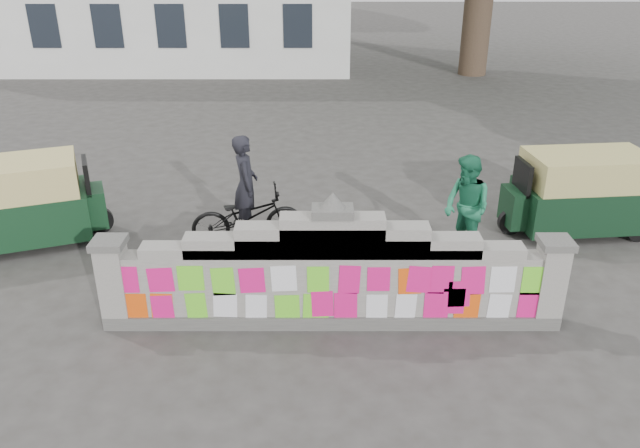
{
  "coord_description": "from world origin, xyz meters",
  "views": [
    {
      "loc": [
        -0.17,
        -7.52,
        5.01
      ],
      "look_at": [
        -0.17,
        1.0,
        1.1
      ],
      "focal_mm": 35.0,
      "sensor_mm": 36.0,
      "label": 1
    }
  ],
  "objects_px": {
    "cyclist_rider": "(246,198)",
    "pedestrian": "(467,207)",
    "cyclist_bike": "(247,217)",
    "rickshaw_left": "(19,202)",
    "rickshaw_right": "(580,192)"
  },
  "relations": [
    {
      "from": "rickshaw_right",
      "to": "pedestrian",
      "type": "bearing_deg",
      "value": 17.37
    },
    {
      "from": "rickshaw_left",
      "to": "pedestrian",
      "type": "bearing_deg",
      "value": -24.26
    },
    {
      "from": "cyclist_bike",
      "to": "pedestrian",
      "type": "height_order",
      "value": "pedestrian"
    },
    {
      "from": "cyclist_bike",
      "to": "rickshaw_left",
      "type": "bearing_deg",
      "value": 79.52
    },
    {
      "from": "pedestrian",
      "to": "rickshaw_left",
      "type": "height_order",
      "value": "pedestrian"
    },
    {
      "from": "rickshaw_right",
      "to": "cyclist_rider",
      "type": "bearing_deg",
      "value": -0.84
    },
    {
      "from": "pedestrian",
      "to": "rickshaw_right",
      "type": "distance_m",
      "value": 2.51
    },
    {
      "from": "cyclist_rider",
      "to": "cyclist_bike",
      "type": "bearing_deg",
      "value": -100.58
    },
    {
      "from": "cyclist_bike",
      "to": "rickshaw_left",
      "type": "relative_size",
      "value": 0.69
    },
    {
      "from": "rickshaw_left",
      "to": "rickshaw_right",
      "type": "relative_size",
      "value": 1.03
    },
    {
      "from": "cyclist_bike",
      "to": "cyclist_rider",
      "type": "xyz_separation_m",
      "value": [
        -0.0,
        0.0,
        0.36
      ]
    },
    {
      "from": "cyclist_bike",
      "to": "rickshaw_right",
      "type": "relative_size",
      "value": 0.71
    },
    {
      "from": "rickshaw_left",
      "to": "rickshaw_right",
      "type": "height_order",
      "value": "rickshaw_left"
    },
    {
      "from": "rickshaw_left",
      "to": "rickshaw_right",
      "type": "bearing_deg",
      "value": -17.88
    },
    {
      "from": "cyclist_rider",
      "to": "pedestrian",
      "type": "relative_size",
      "value": 0.98
    }
  ]
}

